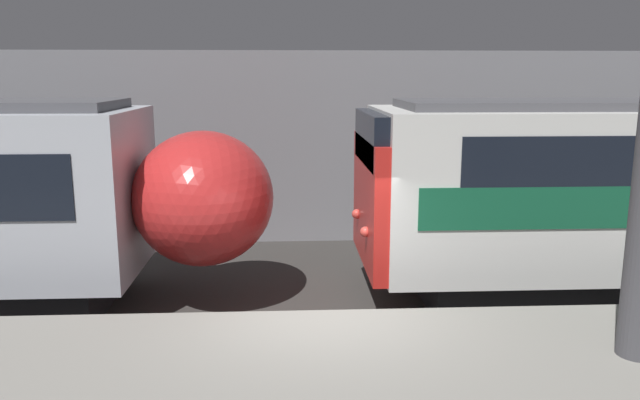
{
  "coord_description": "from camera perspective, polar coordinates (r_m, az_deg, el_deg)",
  "views": [
    {
      "loc": [
        -0.42,
        -7.92,
        4.02
      ],
      "look_at": [
        0.04,
        1.1,
        2.2
      ],
      "focal_mm": 35.0,
      "sensor_mm": 36.0,
      "label": 1
    }
  ],
  "objects": [
    {
      "name": "station_rear_barrier",
      "position": [
        14.99,
        -1.32,
        4.77
      ],
      "size": [
        50.0,
        0.15,
        4.57
      ],
      "color": "gray",
      "rests_on": "ground"
    },
    {
      "name": "ground_plane",
      "position": [
        8.9,
        0.09,
        -15.45
      ],
      "size": [
        120.0,
        120.0,
        0.0
      ],
      "primitive_type": "plane",
      "color": "#33302D"
    }
  ]
}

